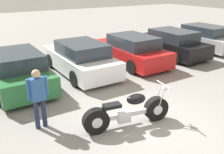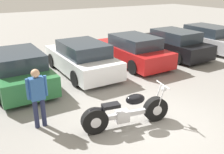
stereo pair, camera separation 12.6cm
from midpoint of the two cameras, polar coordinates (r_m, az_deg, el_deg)
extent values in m
plane|color=gray|center=(6.81, 8.27, -10.64)|extent=(60.00, 60.00, 0.00)
cylinder|color=black|center=(6.88, 9.51, -7.14)|extent=(0.69, 0.31, 0.67)
cylinder|color=silver|center=(6.88, 9.51, -7.14)|extent=(0.30, 0.26, 0.27)
cylinder|color=black|center=(6.24, -4.28, -10.02)|extent=(0.69, 0.31, 0.67)
cylinder|color=silver|center=(6.24, -4.28, -10.02)|extent=(0.30, 0.26, 0.27)
cube|color=silver|center=(6.51, 2.98, -8.44)|extent=(1.31, 0.33, 0.12)
cube|color=silver|center=(6.48, 2.01, -8.90)|extent=(0.38, 0.29, 0.30)
ellipsoid|color=black|center=(6.42, 4.98, -5.05)|extent=(0.57, 0.40, 0.27)
cube|color=black|center=(6.20, -0.58, -6.58)|extent=(0.47, 0.31, 0.09)
ellipsoid|color=black|center=(6.13, -3.90, -7.92)|extent=(0.51, 0.28, 0.20)
cylinder|color=silver|center=(6.71, 10.73, -4.75)|extent=(0.22, 0.07, 0.69)
cylinder|color=silver|center=(6.85, 9.93, -4.16)|extent=(0.22, 0.07, 0.69)
cylinder|color=silver|center=(6.69, 11.16, -1.68)|extent=(0.14, 0.62, 0.03)
sphere|color=silver|center=(6.76, 11.38, -2.57)|extent=(0.15, 0.15, 0.15)
cylinder|color=silver|center=(6.56, -0.44, -9.50)|extent=(1.31, 0.30, 0.08)
cube|color=#286B38|center=(9.60, -21.28, 0.85)|extent=(1.72, 4.17, 0.67)
cube|color=#28333D|center=(9.19, -21.43, 3.85)|extent=(1.52, 2.17, 0.50)
cylinder|color=black|center=(11.01, -18.52, 2.63)|extent=(0.20, 0.61, 0.61)
cylinder|color=black|center=(8.36, -24.61, -3.90)|extent=(0.20, 0.61, 0.61)
cylinder|color=black|center=(8.65, -14.16, -1.76)|extent=(0.20, 0.61, 0.61)
cube|color=white|center=(10.40, -7.71, 3.57)|extent=(1.72, 4.17, 0.67)
cube|color=#28333D|center=(10.02, -7.27, 6.43)|extent=(1.52, 2.17, 0.50)
cylinder|color=black|center=(11.34, -14.12, 3.59)|extent=(0.20, 0.61, 0.61)
cylinder|color=black|center=(11.90, -6.80, 4.88)|extent=(0.20, 0.61, 0.61)
cylinder|color=black|center=(9.03, -8.81, -0.39)|extent=(0.20, 0.61, 0.61)
cylinder|color=black|center=(9.73, -0.15, 1.41)|extent=(0.20, 0.61, 0.61)
cube|color=red|center=(11.62, 3.75, 5.54)|extent=(1.72, 4.17, 0.67)
cube|color=#28333D|center=(11.28, 4.57, 8.13)|extent=(1.52, 2.17, 0.50)
cylinder|color=black|center=(12.30, -2.86, 5.52)|extent=(0.20, 0.61, 0.61)
cylinder|color=black|center=(13.13, 3.28, 6.50)|extent=(0.20, 0.61, 0.61)
cylinder|color=black|center=(10.22, 4.30, 2.31)|extent=(0.20, 0.61, 0.61)
cylinder|color=black|center=(11.20, 10.95, 3.65)|extent=(0.20, 0.61, 0.61)
cube|color=black|center=(13.25, 12.62, 6.99)|extent=(1.72, 4.17, 0.67)
cube|color=#28333D|center=(12.96, 13.60, 9.27)|extent=(1.52, 2.17, 0.50)
cylinder|color=black|center=(13.71, 6.36, 7.01)|extent=(0.20, 0.61, 0.61)
cylinder|color=black|center=(14.74, 11.31, 7.70)|extent=(0.20, 0.61, 0.61)
cylinder|color=black|center=(11.87, 14.11, 4.36)|extent=(0.20, 0.61, 0.61)
cylinder|color=black|center=(13.05, 19.06, 5.29)|extent=(0.20, 0.61, 0.61)
cube|color=#BCBCC1|center=(15.18, 19.25, 8.04)|extent=(1.72, 4.17, 0.67)
cube|color=#28333D|center=(14.92, 20.26, 10.03)|extent=(1.52, 2.17, 0.50)
cylinder|color=black|center=(15.46, 13.55, 8.13)|extent=(0.20, 0.61, 0.61)
cylinder|color=black|center=(16.63, 17.50, 8.60)|extent=(0.20, 0.61, 0.61)
cylinder|color=black|center=(13.83, 21.15, 5.86)|extent=(0.20, 0.61, 0.61)
cylinder|color=#232847|center=(6.68, -17.36, -8.22)|extent=(0.12, 0.12, 0.78)
cylinder|color=#232847|center=(6.72, -15.79, -7.87)|extent=(0.12, 0.12, 0.78)
cube|color=#2D5999|center=(6.41, -17.19, -2.66)|extent=(0.34, 0.20, 0.59)
cylinder|color=#2D5999|center=(6.35, -19.11, -2.81)|extent=(0.08, 0.08, 0.54)
cylinder|color=#2D5999|center=(6.45, -15.35, -2.03)|extent=(0.08, 0.08, 0.54)
sphere|color=tan|center=(6.27, -17.57, 0.70)|extent=(0.21, 0.21, 0.21)
camera|label=1|loc=(0.06, -90.48, -0.18)|focal=40.00mm
camera|label=2|loc=(0.06, 89.52, 0.18)|focal=40.00mm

